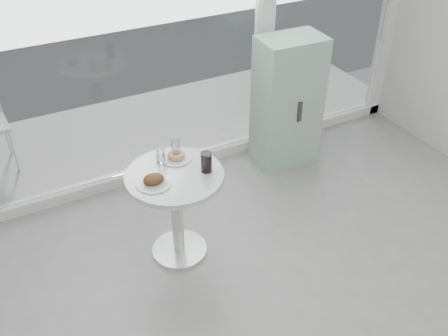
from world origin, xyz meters
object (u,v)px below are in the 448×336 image
water_tumbler_a (161,157)px  water_tumbler_b (176,148)px  plate_fritter (154,180)px  mint_cabinet (287,102)px  main_table (176,198)px  plate_donut (176,157)px  cola_glass (206,162)px

water_tumbler_a → water_tumbler_b: bearing=21.4°
plate_fritter → water_tumbler_b: 0.40m
water_tumbler_a → water_tumbler_b: size_ratio=0.97×
mint_cabinet → water_tumbler_b: (-1.36, -0.50, 0.18)m
main_table → plate_donut: 0.31m
main_table → cola_glass: bearing=-18.2°
mint_cabinet → main_table: bearing=-150.6°
water_tumbler_b → cola_glass: (0.11, -0.31, 0.02)m
main_table → plate_fritter: bearing=-166.0°
plate_donut → water_tumbler_b: 0.08m
water_tumbler_a → plate_donut: bearing=-6.1°
water_tumbler_b → main_table: bearing=-115.7°
water_tumbler_b → mint_cabinet: bearing=20.3°
main_table → plate_donut: size_ratio=3.36×
main_table → cola_glass: (0.22, -0.07, 0.29)m
mint_cabinet → plate_donut: bearing=-154.9°
plate_donut → water_tumbler_a: 0.12m
main_table → mint_cabinet: size_ratio=0.60×
cola_glass → mint_cabinet: bearing=33.1°
main_table → plate_donut: bearing=62.4°
plate_fritter → cola_glass: size_ratio=1.62×
cola_glass → plate_donut: bearing=118.8°
plate_donut → plate_fritter: bearing=-140.5°
water_tumbler_b → cola_glass: cola_glass is taller
plate_fritter → plate_donut: plate_fritter is taller
main_table → water_tumbler_a: (-0.03, 0.18, 0.27)m
water_tumbler_a → cola_glass: cola_glass is taller
plate_fritter → water_tumbler_a: size_ratio=2.25×
water_tumbler_a → cola_glass: size_ratio=0.72×
water_tumbler_b → plate_fritter: bearing=-135.3°
mint_cabinet → plate_donut: (-1.38, -0.57, 0.15)m
plate_donut → main_table: bearing=-117.6°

